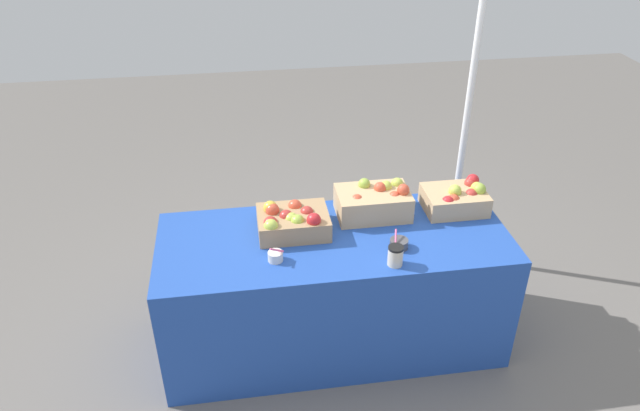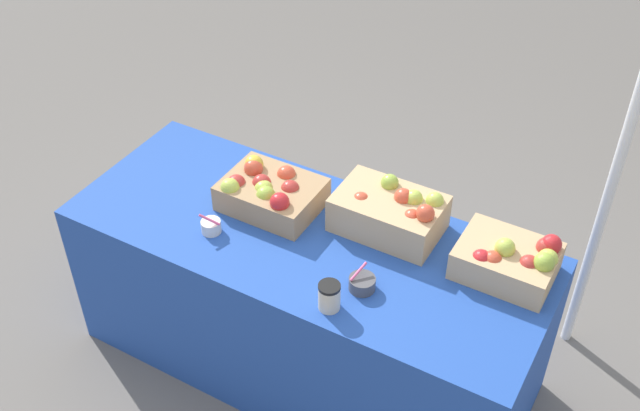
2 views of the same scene
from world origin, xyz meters
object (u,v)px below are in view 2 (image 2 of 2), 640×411
object	(u,v)px
apple_crate_right	(269,192)
coffee_cup	(329,296)
sample_bowl_near	(211,226)
sample_bowl_mid	(362,283)
tent_pole	(625,143)
apple_crate_middle	(391,212)
apple_crate_left	(511,260)

from	to	relation	value
apple_crate_right	coffee_cup	distance (m)	0.61
sample_bowl_near	sample_bowl_mid	distance (m)	0.65
coffee_cup	tent_pole	xyz separation A→B (m)	(0.70, 0.98, 0.29)
apple_crate_middle	tent_pole	distance (m)	0.90
tent_pole	apple_crate_left	bearing A→B (deg)	-112.56
apple_crate_middle	apple_crate_right	size ratio (longest dim) A/B	1.07
apple_crate_middle	sample_bowl_near	bearing A→B (deg)	-148.86
apple_crate_middle	apple_crate_right	xyz separation A→B (m)	(-0.48, -0.11, -0.01)
sample_bowl_near	tent_pole	size ratio (longest dim) A/B	0.05
sample_bowl_near	apple_crate_right	bearing A→B (deg)	65.84
apple_crate_middle	tent_pole	size ratio (longest dim) A/B	0.19
sample_bowl_near	coffee_cup	world-z (taller)	coffee_cup
sample_bowl_mid	tent_pole	size ratio (longest dim) A/B	0.04
apple_crate_middle	tent_pole	bearing A→B (deg)	35.73
sample_bowl_mid	apple_crate_right	bearing A→B (deg)	156.67
sample_bowl_mid	tent_pole	world-z (taller)	tent_pole
apple_crate_left	apple_crate_right	distance (m)	0.97
apple_crate_middle	sample_bowl_mid	size ratio (longest dim) A/B	4.24
sample_bowl_mid	apple_crate_middle	bearing A→B (deg)	98.80
apple_crate_left	sample_bowl_near	bearing A→B (deg)	-162.31
sample_bowl_near	sample_bowl_mid	bearing A→B (deg)	1.38
apple_crate_left	sample_bowl_mid	size ratio (longest dim) A/B	3.61
apple_crate_right	sample_bowl_near	size ratio (longest dim) A/B	3.83
apple_crate_left	coffee_cup	bearing A→B (deg)	-136.29
coffee_cup	tent_pole	size ratio (longest dim) A/B	0.05
apple_crate_middle	coffee_cup	bearing A→B (deg)	-90.43
apple_crate_right	coffee_cup	bearing A→B (deg)	-37.57
apple_crate_middle	sample_bowl_near	world-z (taller)	apple_crate_middle
coffee_cup	tent_pole	distance (m)	1.24
apple_crate_middle	sample_bowl_mid	bearing A→B (deg)	-81.20
sample_bowl_mid	tent_pole	distance (m)	1.11
sample_bowl_mid	coffee_cup	bearing A→B (deg)	-112.42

